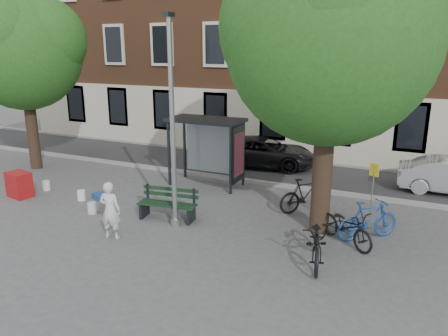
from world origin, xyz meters
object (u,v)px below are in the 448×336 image
object	(u,v)px
bus_shelter	(216,137)
painter	(110,210)
lamppost	(173,136)
bike_c	(317,242)
bike_b	(368,220)
car_dark	(263,152)
bench	(168,205)
red_stand	(19,185)
bike_d	(306,195)
bike_a	(346,226)
notice_sign	(373,180)

from	to	relation	value
bus_shelter	painter	bearing A→B (deg)	-96.04
lamppost	bike_c	xyz separation A→B (m)	(4.40, -0.50, -2.22)
bike_b	bike_c	world-z (taller)	bike_b
painter	car_dark	distance (m)	9.10
lamppost	painter	distance (m)	2.73
car_dark	lamppost	bearing A→B (deg)	171.77
bike_c	bench	bearing A→B (deg)	155.33
bus_shelter	red_stand	bearing A→B (deg)	-144.61
bus_shelter	car_dark	world-z (taller)	bus_shelter
painter	bike_d	distance (m)	6.19
bus_shelter	bike_a	world-z (taller)	bus_shelter
bike_d	bus_shelter	bearing A→B (deg)	23.81
bench	bike_a	distance (m)	5.39
lamppost	bus_shelter	world-z (taller)	lamppost
lamppost	car_dark	size ratio (longest dim) A/B	1.30
lamppost	bench	bearing A→B (deg)	140.87
red_stand	notice_sign	world-z (taller)	notice_sign
lamppost	bike_a	bearing A→B (deg)	10.61
bench	notice_sign	world-z (taller)	notice_sign
lamppost	red_stand	size ratio (longest dim) A/B	6.79
painter	bike_b	distance (m)	7.20
bike_a	red_stand	size ratio (longest dim) A/B	2.17
lamppost	bike_c	world-z (taller)	lamppost
lamppost	notice_sign	distance (m)	6.33
bike_c	notice_sign	bearing A→B (deg)	63.09
bench	bike_c	distance (m)	5.00
bench	car_dark	world-z (taller)	car_dark
bus_shelter	car_dark	bearing A→B (deg)	79.37
bike_d	bench	bearing A→B (deg)	75.04
bike_a	notice_sign	xyz separation A→B (m)	(0.38, 2.28, 0.74)
bike_a	bike_d	bearing A→B (deg)	77.57
bike_b	bus_shelter	bearing A→B (deg)	23.57
lamppost	notice_sign	size ratio (longest dim) A/B	3.46
bike_b	bike_a	bearing A→B (deg)	95.75
bike_b	red_stand	distance (m)	11.93
lamppost	car_dark	bearing A→B (deg)	89.74
bus_shelter	painter	world-z (taller)	bus_shelter
red_stand	bike_d	bearing A→B (deg)	16.54
bike_c	red_stand	distance (m)	10.88
bus_shelter	painter	distance (m)	5.72
bike_a	car_dark	size ratio (longest dim) A/B	0.41
bike_a	bike_c	size ratio (longest dim) A/B	0.91
bench	notice_sign	xyz separation A→B (m)	(5.75, 2.78, 0.81)
painter	notice_sign	bearing A→B (deg)	-155.56
bike_c	red_stand	world-z (taller)	bike_c
bike_a	notice_sign	bearing A→B (deg)	27.72
bike_b	car_dark	xyz separation A→B (m)	(-5.33, 6.06, 0.08)
bike_b	notice_sign	xyz separation A→B (m)	(-0.12, 1.72, 0.68)
lamppost	bench	world-z (taller)	lamppost
lamppost	red_stand	distance (m)	6.87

